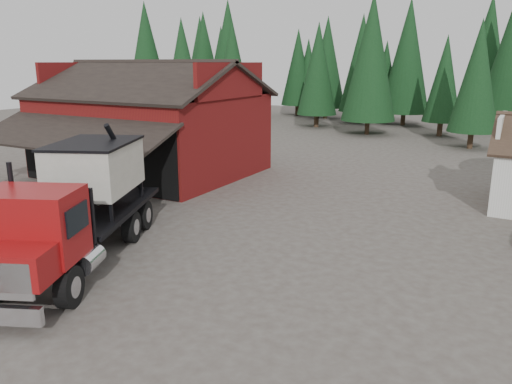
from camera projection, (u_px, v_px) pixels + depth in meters
The scene contains 8 objects.
ground at pixel (207, 251), 19.13m from camera, with size 120.00×120.00×0.00m, color #483F38.
red_barn at pixel (152, 132), 31.97m from camera, with size 12.80×13.63×7.18m.
conifer_backdrop at pixel (424, 128), 54.70m from camera, with size 76.00×16.00×16.00m, color black, non-canonical shape.
near_pine_a at pixel (183, 68), 51.50m from camera, with size 4.40×4.40×11.40m.
near_pine_b at pixel (477, 76), 40.24m from camera, with size 3.96×3.96×10.40m.
near_pine_d at pixel (371, 58), 47.92m from camera, with size 5.28×5.28×13.40m.
feed_truck at pixel (77, 202), 17.69m from camera, with size 6.75×10.73×4.74m.
equip_box at pixel (76, 232), 20.38m from camera, with size 0.70×1.10×0.60m, color #9A2510.
Camera 1 is at (10.30, -14.79, 7.05)m, focal length 35.00 mm.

